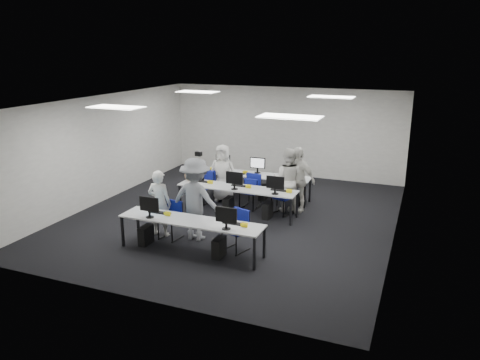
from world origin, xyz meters
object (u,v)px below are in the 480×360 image
at_px(chair_5, 210,189).
at_px(student_2, 223,173).
at_px(chair_4, 283,203).
at_px(desk_mid, 237,189).
at_px(chair_0, 171,227).
at_px(chair_6, 253,197).
at_px(student_1, 288,180).
at_px(desk_front, 191,222).
at_px(chair_1, 236,238).
at_px(chair_7, 284,200).
at_px(chair_3, 250,198).
at_px(chair_2, 204,193).
at_px(photographer, 196,199).
at_px(student_0, 160,203).
at_px(student_3, 297,179).

relative_size(chair_5, student_2, 0.54).
xyz_separation_m(chair_4, student_2, (-1.93, 0.43, 0.53)).
height_order(desk_mid, chair_0, chair_0).
distance_m(chair_6, student_1, 1.19).
bearing_deg(student_2, chair_4, -19.63).
relative_size(desk_front, chair_1, 3.54).
height_order(desk_front, student_2, student_2).
distance_m(chair_4, chair_7, 0.31).
bearing_deg(chair_3, chair_2, -171.98).
height_order(chair_2, chair_4, chair_4).
height_order(student_1, photographer, photographer).
distance_m(chair_1, chair_4, 2.64).
bearing_deg(chair_5, desk_front, -84.49).
distance_m(student_0, student_3, 3.80).
height_order(chair_3, photographer, photographer).
xyz_separation_m(chair_5, student_1, (2.40, -0.22, 0.59)).
bearing_deg(chair_3, desk_front, -86.29).
height_order(student_0, student_1, student_1).
distance_m(desk_front, photographer, 0.79).
bearing_deg(chair_4, student_0, -111.17).
height_order(chair_2, student_2, student_2).
bearing_deg(student_1, chair_2, 5.55).
relative_size(chair_3, chair_4, 1.04).
xyz_separation_m(chair_7, student_3, (0.32, 0.05, 0.61)).
bearing_deg(student_3, chair_7, -155.45).
distance_m(chair_6, photographer, 2.79).
relative_size(chair_2, chair_3, 0.96).
xyz_separation_m(chair_1, student_1, (0.32, 2.87, 0.58)).
bearing_deg(student_1, photographer, 63.07).
distance_m(chair_3, chair_6, 0.21).
height_order(chair_3, student_1, student_1).
distance_m(chair_0, chair_5, 3.07).
bearing_deg(chair_5, desk_mid, -50.97).
bearing_deg(chair_4, chair_2, -160.79).
bearing_deg(chair_3, photographer, -92.45).
bearing_deg(student_0, chair_5, -90.71).
xyz_separation_m(chair_3, student_1, (1.01, 0.14, 0.57)).
height_order(chair_4, photographer, photographer).
height_order(chair_0, student_3, student_3).
height_order(student_1, student_3, student_3).
bearing_deg(chair_3, chair_6, 99.60).
bearing_deg(chair_1, chair_6, 121.72).
bearing_deg(student_3, student_1, -137.12).
xyz_separation_m(chair_4, chair_6, (-0.97, 0.31, -0.03)).
relative_size(chair_3, student_3, 0.53).
bearing_deg(chair_1, desk_front, -134.47).
height_order(chair_3, student_0, student_0).
height_order(chair_4, chair_6, chair_4).
bearing_deg(chair_7, student_3, -9.52).
relative_size(chair_4, student_2, 0.55).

